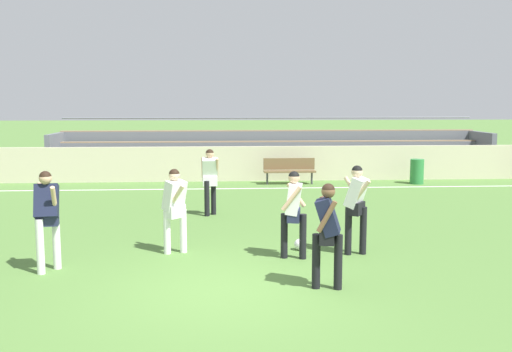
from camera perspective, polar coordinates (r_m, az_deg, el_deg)
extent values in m
plane|color=#517A38|center=(8.98, -2.81, -11.28)|extent=(160.00, 160.00, 0.00)
cube|color=white|center=(19.09, -3.32, -1.26)|extent=(44.00, 0.12, 0.01)
cube|color=beige|center=(20.85, -3.37, 1.21)|extent=(48.00, 0.16, 1.26)
cube|color=#897051|center=(22.33, 1.97, 1.05)|extent=(17.37, 0.36, 0.08)
cube|color=slate|center=(22.16, 2.01, 0.47)|extent=(17.37, 0.04, 0.41)
cube|color=#897051|center=(23.00, 1.79, 2.25)|extent=(17.37, 0.36, 0.08)
cube|color=slate|center=(22.83, 1.84, 1.70)|extent=(17.37, 0.04, 0.41)
cube|color=#897051|center=(23.69, 1.63, 3.39)|extent=(17.37, 0.36, 0.08)
cube|color=slate|center=(23.50, 1.67, 2.86)|extent=(17.37, 0.04, 0.41)
cube|color=#897051|center=(24.38, 1.47, 4.46)|extent=(17.37, 0.36, 0.08)
cube|color=slate|center=(24.19, 1.52, 3.95)|extent=(17.37, 0.04, 0.41)
cube|color=slate|center=(24.12, -19.06, 2.09)|extent=(0.20, 2.52, 1.62)
cube|color=slate|center=(25.64, 21.20, 2.29)|extent=(0.20, 2.52, 1.62)
cylinder|color=slate|center=(24.61, 1.43, 5.77)|extent=(17.37, 0.06, 0.06)
cube|color=brown|center=(20.06, 3.34, 0.45)|extent=(1.80, 0.40, 0.06)
cube|color=brown|center=(20.21, 3.28, 1.21)|extent=(1.80, 0.05, 0.40)
cylinder|color=#47474C|center=(20.01, 1.11, -0.21)|extent=(0.07, 0.07, 0.45)
cylinder|color=#47474C|center=(20.20, 5.53, -0.17)|extent=(0.07, 0.07, 0.45)
cylinder|color=#2D7F3D|center=(20.94, 15.60, 0.43)|extent=(0.47, 0.47, 0.86)
cylinder|color=black|center=(11.10, 10.53, -5.32)|extent=(0.13, 0.13, 0.90)
cylinder|color=black|center=(11.02, 9.10, -5.39)|extent=(0.13, 0.13, 0.90)
cube|color=black|center=(10.97, 9.87, -3.15)|extent=(0.39, 0.42, 0.24)
cube|color=white|center=(10.92, 9.90, -1.61)|extent=(0.53, 0.53, 0.60)
cylinder|color=beige|center=(10.74, 10.33, -1.57)|extent=(0.34, 0.27, 0.47)
cylinder|color=beige|center=(11.10, 9.50, -1.26)|extent=(0.34, 0.27, 0.47)
sphere|color=beige|center=(10.87, 9.95, 0.40)|extent=(0.21, 0.21, 0.21)
sphere|color=black|center=(10.87, 9.95, 0.51)|extent=(0.20, 0.20, 0.20)
cylinder|color=black|center=(10.64, 4.65, -5.98)|extent=(0.13, 0.13, 0.83)
cylinder|color=black|center=(10.67, 2.80, -5.92)|extent=(0.13, 0.13, 0.83)
cube|color=#232847|center=(10.57, 3.74, -3.86)|extent=(0.29, 0.40, 0.24)
cube|color=white|center=(10.51, 3.76, -2.26)|extent=(0.37, 0.43, 0.58)
cylinder|color=#D6A884|center=(10.31, 3.53, -2.24)|extent=(0.38, 0.15, 0.46)
cylinder|color=#D6A884|center=(10.71, 3.98, -1.88)|extent=(0.38, 0.15, 0.46)
sphere|color=#D6A884|center=(10.46, 3.77, -0.18)|extent=(0.21, 0.21, 0.21)
sphere|color=black|center=(10.45, 3.77, -0.07)|extent=(0.20, 0.20, 0.20)
cylinder|color=black|center=(9.02, 5.96, -8.37)|extent=(0.13, 0.13, 0.86)
cylinder|color=black|center=(9.02, 8.11, -8.41)|extent=(0.13, 0.13, 0.86)
cube|color=black|center=(8.91, 7.08, -5.87)|extent=(0.31, 0.40, 0.24)
cube|color=#191E38|center=(8.85, 7.11, -3.98)|extent=(0.47, 0.47, 0.60)
cylinder|color=brown|center=(9.05, 7.21, -3.49)|extent=(0.32, 0.15, 0.50)
cylinder|color=brown|center=(8.64, 7.01, -4.00)|extent=(0.32, 0.15, 0.50)
sphere|color=brown|center=(8.78, 7.15, -1.52)|extent=(0.21, 0.21, 0.21)
sphere|color=black|center=(8.78, 7.15, -1.38)|extent=(0.20, 0.20, 0.20)
cylinder|color=white|center=(10.33, -20.54, -6.56)|extent=(0.13, 0.13, 0.93)
cylinder|color=white|center=(10.55, -19.09, -6.20)|extent=(0.13, 0.13, 0.93)
cube|color=#232847|center=(10.34, -19.92, -3.97)|extent=(0.39, 0.26, 0.24)
cube|color=#191E38|center=(10.29, -19.99, -2.33)|extent=(0.43, 0.44, 0.60)
cylinder|color=#D6A884|center=(10.46, -20.67, -2.00)|extent=(0.11, 0.31, 0.50)
cylinder|color=#D6A884|center=(10.11, -19.31, -2.25)|extent=(0.11, 0.31, 0.50)
sphere|color=#D6A884|center=(10.24, -20.08, -0.21)|extent=(0.21, 0.21, 0.21)
sphere|color=black|center=(10.23, -20.09, -0.09)|extent=(0.20, 0.20, 0.20)
cylinder|color=white|center=(11.14, -7.19, -5.42)|extent=(0.13, 0.13, 0.83)
cylinder|color=white|center=(11.08, -8.77, -5.51)|extent=(0.13, 0.13, 0.83)
cube|color=white|center=(11.03, -8.02, -3.47)|extent=(0.41, 0.41, 0.24)
cube|color=white|center=(10.97, -8.04, -1.93)|extent=(0.51, 0.51, 0.59)
cylinder|color=beige|center=(10.77, -7.82, -1.90)|extent=(0.34, 0.34, 0.44)
cylinder|color=beige|center=(11.16, -8.27, -1.58)|extent=(0.34, 0.34, 0.44)
sphere|color=beige|center=(10.92, -8.08, 0.07)|extent=(0.21, 0.21, 0.21)
sphere|color=black|center=(10.91, -8.08, 0.18)|extent=(0.20, 0.20, 0.20)
cylinder|color=black|center=(14.74, -4.22, -2.09)|extent=(0.13, 0.13, 0.90)
cylinder|color=black|center=(14.55, -4.87, -2.22)|extent=(0.13, 0.13, 0.90)
cube|color=white|center=(14.58, -4.56, -0.50)|extent=(0.37, 0.24, 0.24)
cube|color=white|center=(14.54, -4.57, 0.67)|extent=(0.40, 0.41, 0.60)
cylinder|color=#D6A884|center=(14.45, -3.88, 0.79)|extent=(0.09, 0.27, 0.51)
cylinder|color=#D6A884|center=(14.62, -5.26, 0.85)|extent=(0.09, 0.27, 0.51)
sphere|color=#D6A884|center=(14.50, -4.59, 2.19)|extent=(0.21, 0.21, 0.21)
sphere|color=black|center=(14.50, -4.59, 2.27)|extent=(0.20, 0.20, 0.20)
sphere|color=white|center=(11.32, 4.34, -6.76)|extent=(0.22, 0.22, 0.22)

